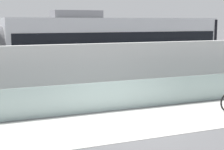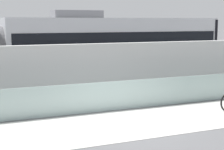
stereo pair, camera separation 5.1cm
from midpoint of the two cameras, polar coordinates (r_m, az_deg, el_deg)
name	(u,v)px [view 2 (the right image)]	position (r m, az deg, el deg)	size (l,w,h in m)	color
ground_plane	(127,124)	(11.71, 2.45, -7.78)	(200.00, 200.00, 0.00)	slate
bike_path_deck	(127,124)	(11.71, 2.45, -7.75)	(32.00, 3.20, 0.01)	silver
glass_parapet	(105,97)	(13.22, -0.95, -3.44)	(32.00, 0.05, 1.09)	#ADC6C1
concrete_barrier_wall	(89,73)	(14.77, -3.54, 0.36)	(32.00, 0.36, 2.38)	silver
tram_rail_near	(72,90)	(17.30, -6.22, -2.46)	(32.00, 0.08, 0.01)	#595654
tram_rail_far	(65,86)	(18.66, -7.47, -1.67)	(32.00, 0.08, 0.01)	#595654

